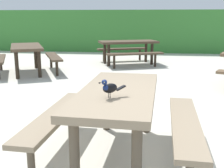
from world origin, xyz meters
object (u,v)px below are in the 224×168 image
object	(u,v)px
bird_grackle	(109,88)
picnic_table_mid_left	(128,47)
picnic_table_far_centre	(27,52)
picnic_table_foreground	(118,106)

from	to	relation	value
bird_grackle	picnic_table_mid_left	distance (m)	6.59
picnic_table_mid_left	picnic_table_far_centre	world-z (taller)	same
picnic_table_foreground	bird_grackle	distance (m)	0.45
picnic_table_far_centre	bird_grackle	bearing A→B (deg)	-58.88
picnic_table_far_centre	picnic_table_mid_left	bearing A→B (deg)	35.61
picnic_table_mid_left	picnic_table_foreground	bearing A→B (deg)	-87.07
picnic_table_foreground	picnic_table_mid_left	bearing A→B (deg)	92.93
picnic_table_foreground	picnic_table_far_centre	world-z (taller)	same
picnic_table_mid_left	bird_grackle	bearing A→B (deg)	-87.65
bird_grackle	picnic_table_far_centre	bearing A→B (deg)	121.12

